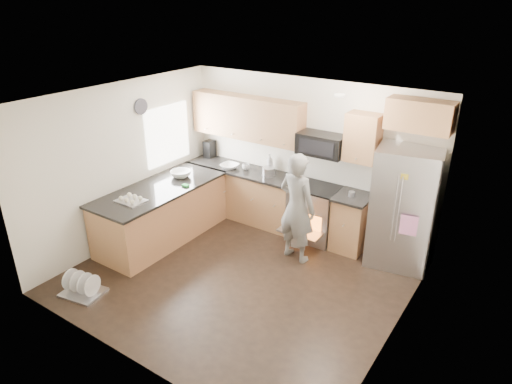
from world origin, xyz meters
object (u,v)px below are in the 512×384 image
Objects in this scene: refrigerator at (403,208)px; person at (297,208)px; dish_rack at (82,288)px; stove_range at (315,201)px.

person is (-1.36, -0.75, -0.06)m from refrigerator.
refrigerator is 4.71m from dish_rack.
stove_range is 2.94× the size of dish_rack.
person is at bearing -85.43° from stove_range.
refrigerator is at bearing 44.06° from dish_rack.
refrigerator is at bearing -142.48° from person.
refrigerator is 1.55m from person.
stove_range is 1.04× the size of person.
dish_rack is at bearing -145.94° from refrigerator.
refrigerator is 3.01× the size of dish_rack.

